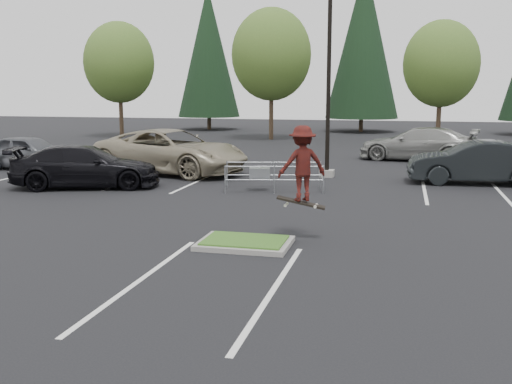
% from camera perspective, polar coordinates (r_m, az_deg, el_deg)
% --- Properties ---
extents(ground, '(120.00, 120.00, 0.00)m').
position_cam_1_polar(ground, '(14.57, -1.07, -5.14)').
color(ground, black).
rests_on(ground, ground).
extents(grass_median, '(2.20, 1.60, 0.16)m').
position_cam_1_polar(grass_median, '(14.55, -1.07, -4.84)').
color(grass_median, gray).
rests_on(grass_median, ground).
extents(stall_lines, '(22.62, 17.60, 0.01)m').
position_cam_1_polar(stall_lines, '(20.59, -0.44, -0.70)').
color(stall_lines, white).
rests_on(stall_lines, ground).
extents(light_pole, '(0.70, 0.60, 10.12)m').
position_cam_1_polar(light_pole, '(25.81, 6.95, 11.51)').
color(light_pole, gray).
rests_on(light_pole, ground).
extents(decid_a, '(5.44, 5.44, 8.91)m').
position_cam_1_polar(decid_a, '(48.73, -12.88, 11.71)').
color(decid_a, '#38281C').
rests_on(decid_a, ground).
extents(decid_b, '(5.89, 5.89, 9.64)m').
position_cam_1_polar(decid_b, '(45.23, 1.48, 12.69)').
color(decid_b, '#38281C').
rests_on(decid_b, ground).
extents(decid_c, '(5.12, 5.12, 8.38)m').
position_cam_1_polar(decid_c, '(43.53, 17.21, 11.34)').
color(decid_c, '#38281C').
rests_on(decid_c, ground).
extents(conif_a, '(5.72, 5.72, 13.00)m').
position_cam_1_polar(conif_a, '(56.52, -4.56, 13.16)').
color(conif_a, '#38281C').
rests_on(conif_a, ground).
extents(conif_b, '(6.38, 6.38, 14.50)m').
position_cam_1_polar(conif_b, '(54.38, 10.19, 13.96)').
color(conif_b, '#38281C').
rests_on(conif_b, ground).
extents(cart_corral, '(3.82, 2.08, 1.03)m').
position_cam_1_polar(cart_corral, '(22.30, 0.67, 1.78)').
color(cart_corral, '#909498').
rests_on(cart_corral, ground).
extents(skateboarder, '(1.40, 1.18, 2.08)m').
position_cam_1_polar(skateboarder, '(14.92, 4.35, 2.68)').
color(skateboarder, black).
rests_on(skateboarder, ground).
extents(car_l_tan, '(7.71, 4.98, 1.98)m').
position_cam_1_polar(car_l_tan, '(27.21, -8.17, 3.86)').
color(car_l_tan, gray).
rests_on(car_l_tan, ground).
extents(car_l_black, '(6.02, 3.92, 1.62)m').
position_cam_1_polar(car_l_black, '(23.97, -16.12, 2.36)').
color(car_l_black, black).
rests_on(car_l_black, ground).
extents(car_l_grey, '(4.81, 2.14, 1.61)m').
position_cam_1_polar(car_l_grey, '(30.28, -20.79, 3.57)').
color(car_l_grey, '#53555C').
rests_on(car_l_grey, ground).
extents(car_r_charc, '(5.34, 2.15, 1.73)m').
position_cam_1_polar(car_r_charc, '(25.44, 20.19, 2.67)').
color(car_r_charc, black).
rests_on(car_r_charc, ground).
extents(car_far_silver, '(6.38, 3.42, 1.76)m').
position_cam_1_polar(car_far_silver, '(32.89, 15.26, 4.44)').
color(car_far_silver, gray).
rests_on(car_far_silver, ground).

